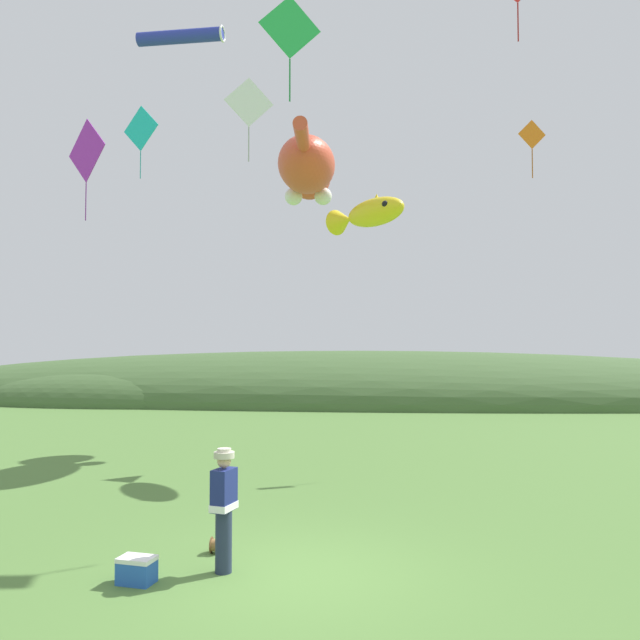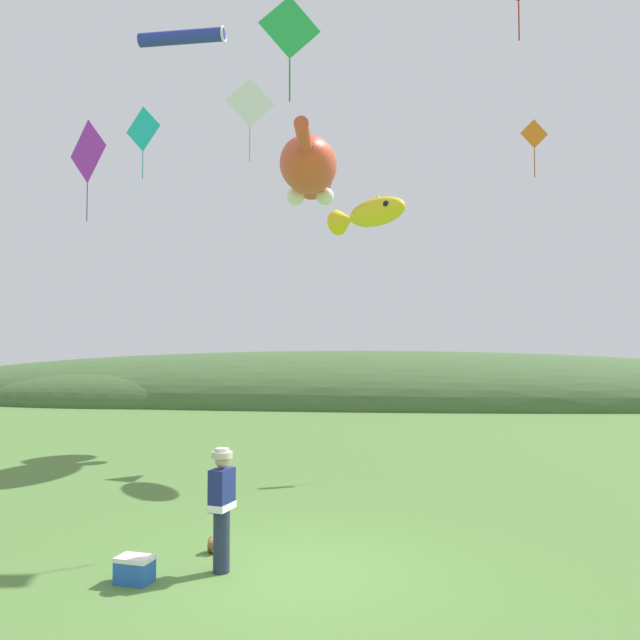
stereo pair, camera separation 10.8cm
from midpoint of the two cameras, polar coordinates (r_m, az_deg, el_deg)
name	(u,v)px [view 1 (the left image)]	position (r m, az deg, el deg)	size (l,w,h in m)	color
ground_plane	(295,576)	(9.57, -2.68, -22.31)	(120.00, 120.00, 0.00)	#517A38
distant_hill_ridge	(336,400)	(38.10, 1.43, -7.36)	(63.04, 14.28, 6.03)	#426033
festival_attendant	(224,506)	(9.51, -9.12, -16.40)	(0.36, 0.47, 1.77)	#232D47
kite_spool	(215,545)	(10.57, -9.90, -19.61)	(0.13, 0.25, 0.25)	olive
picnic_cooler	(137,570)	(9.58, -16.74, -21.05)	(0.54, 0.41, 0.36)	blue
kite_giant_cat	(307,170)	(21.26, -1.32, 13.57)	(2.06, 6.54, 1.98)	#E04C33
kite_fish_windsock	(368,214)	(17.92, 4.21, 9.65)	(2.50, 2.70, 0.89)	yellow
kite_tube_streamer	(181,37)	(18.60, -12.73, 23.95)	(2.38, 0.51, 0.44)	#2633A5
kite_diamond_teal	(141,129)	(21.85, -16.20, 16.44)	(1.37, 0.60, 2.39)	#19BFBF
kite_diamond_violet	(87,151)	(16.09, -20.74, 14.24)	(1.28, 0.84, 2.41)	purple
kite_diamond_green	(290,28)	(14.23, -3.01, 25.12)	(1.24, 0.52, 2.23)	green
kite_diamond_white	(249,103)	(16.95, -6.71, 19.12)	(1.19, 0.48, 2.18)	white
kite_diamond_orange	(532,135)	(20.89, 18.66, 15.71)	(0.88, 0.23, 1.80)	orange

